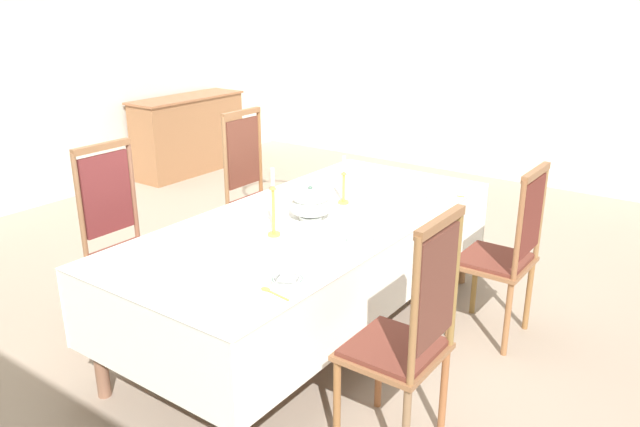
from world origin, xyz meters
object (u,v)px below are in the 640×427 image
at_px(chair_north_b, 256,189).
at_px(sideboard, 189,134).
at_px(candlestick_east, 344,185).
at_px(bowl_far_left, 360,242).
at_px(bowl_near_left, 287,281).
at_px(chair_north_a, 124,238).
at_px(candlestick_west, 273,208).
at_px(spoon_secondary, 446,194).
at_px(chair_south_a, 408,334).
at_px(soup_tureen, 310,203).
at_px(dining_table, 311,230).
at_px(chair_south_b, 505,251).
at_px(spoon_primary, 269,291).
at_px(bowl_near_right, 442,197).

height_order(chair_north_b, sideboard, chair_north_b).
bearing_deg(candlestick_east, bowl_far_left, -139.17).
bearing_deg(chair_north_b, bowl_near_left, 45.63).
distance_m(chair_north_a, candlestick_west, 1.08).
height_order(chair_north_b, spoon_secondary, chair_north_b).
height_order(chair_south_a, chair_north_a, chair_north_a).
bearing_deg(soup_tureen, dining_table, 0.00).
relative_size(candlestick_west, sideboard, 0.27).
bearing_deg(sideboard, candlestick_east, 61.96).
bearing_deg(bowl_near_left, candlestick_east, 21.56).
distance_m(chair_south_a, candlestick_east, 1.42).
distance_m(chair_north_b, soup_tureen, 1.20).
bearing_deg(spoon_secondary, chair_south_b, -125.63).
relative_size(candlestick_west, bowl_far_left, 2.42).
height_order(dining_table, spoon_secondary, spoon_secondary).
relative_size(spoon_secondary, sideboard, 0.12).
xyz_separation_m(soup_tureen, sideboard, (2.18, 3.42, -0.40)).
height_order(chair_south_b, chair_north_b, chair_north_b).
relative_size(dining_table, soup_tureen, 10.32).
relative_size(soup_tureen, spoon_secondary, 1.43).
distance_m(spoon_primary, sideboard, 4.93).
height_order(soup_tureen, bowl_near_right, soup_tureen).
relative_size(chair_south_a, chair_north_b, 0.98).
bearing_deg(bowl_near_left, sideboard, 52.56).
bearing_deg(chair_south_a, chair_north_a, 90.00).
bearing_deg(bowl_near_left, dining_table, 29.61).
distance_m(soup_tureen, bowl_far_left, 0.51).
bearing_deg(soup_tureen, bowl_near_right, -31.28).
bearing_deg(bowl_near_left, bowl_far_left, -1.85).
bearing_deg(chair_north_a, candlestick_east, 134.23).
relative_size(chair_north_a, candlestick_east, 3.75).
relative_size(chair_north_a, chair_north_b, 0.98).
distance_m(candlestick_west, spoon_primary, 0.71).
relative_size(dining_table, spoon_primary, 14.80).
distance_m(chair_north_a, bowl_far_left, 1.54).
bearing_deg(chair_north_a, bowl_near_left, 83.08).
bearing_deg(chair_north_b, chair_south_b, 90.00).
bearing_deg(candlestick_west, bowl_far_left, -72.13).
xyz_separation_m(candlestick_east, bowl_near_right, (0.44, -0.48, -0.10)).
relative_size(soup_tureen, spoon_primary, 1.43).
distance_m(dining_table, chair_north_b, 1.18).
bearing_deg(chair_south_b, bowl_near_left, 159.20).
xyz_separation_m(candlestick_east, spoon_secondary, (0.56, -0.46, -0.12)).
bearing_deg(chair_north_a, chair_south_a, 90.00).
bearing_deg(soup_tureen, chair_south_a, -121.60).
relative_size(bowl_far_left, spoon_primary, 0.91).
bearing_deg(sideboard, chair_south_b, 70.64).
xyz_separation_m(dining_table, bowl_near_left, (-0.80, -0.45, 0.09)).
bearing_deg(bowl_near_right, soup_tureen, 148.72).
bearing_deg(sideboard, dining_table, 57.61).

